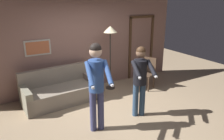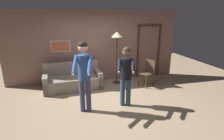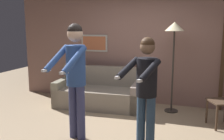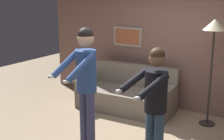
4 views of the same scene
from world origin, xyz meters
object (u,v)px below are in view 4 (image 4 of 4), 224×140
Objects in this scene: person_standing_left at (85,76)px; person_standing_right at (155,97)px; couch at (127,96)px; torchiere_lamp at (214,35)px.

person_standing_left is 1.12× the size of person_standing_right.
torchiere_lamp is at bearing 5.18° from couch.
couch is 1.89m from person_standing_left.
couch is 1.07× the size of person_standing_left.
person_standing_left is at bearing -177.04° from person_standing_right.
couch is 2.23m from person_standing_right.
person_standing_right is (-0.23, -1.76, -0.63)m from torchiere_lamp.
person_standing_left is at bearing -126.07° from torchiere_lamp.
torchiere_lamp is 1.14× the size of person_standing_right.
couch is at bearing -174.82° from torchiere_lamp.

